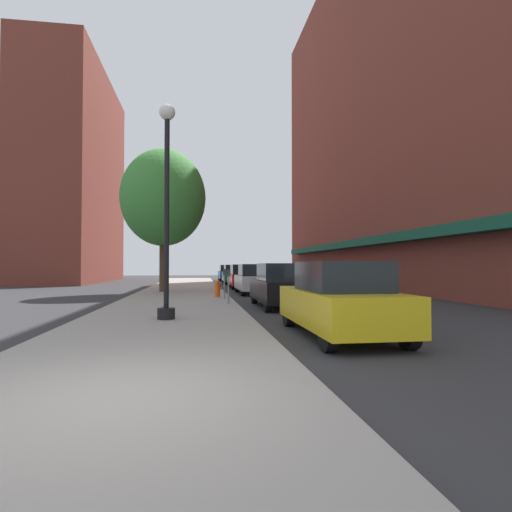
# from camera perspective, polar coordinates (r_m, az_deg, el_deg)

# --- Properties ---
(ground_plane) EXTENTS (90.00, 90.00, 0.00)m
(ground_plane) POSITION_cam_1_polar(r_m,az_deg,el_deg) (22.95, -0.43, -5.32)
(ground_plane) COLOR #2D2D30
(sidewalk_slab) EXTENTS (4.80, 50.00, 0.12)m
(sidewalk_slab) POSITION_cam_1_polar(r_m,az_deg,el_deg) (23.74, -10.41, -5.02)
(sidewalk_slab) COLOR gray
(sidewalk_slab) RESTS_ON ground
(building_right_brick) EXTENTS (6.80, 40.00, 26.99)m
(building_right_brick) POSITION_cam_1_polar(r_m,az_deg,el_deg) (32.45, 19.42, 20.20)
(building_right_brick) COLOR brown
(building_right_brick) RESTS_ON ground
(building_far_background) EXTENTS (6.80, 18.00, 20.41)m
(building_far_background) POSITION_cam_1_polar(r_m,az_deg,el_deg) (44.18, -24.11, 9.97)
(building_far_background) COLOR brown
(building_far_background) RESTS_ON ground
(lamppost) EXTENTS (0.48, 0.48, 5.90)m
(lamppost) POSITION_cam_1_polar(r_m,az_deg,el_deg) (11.38, -12.50, 6.89)
(lamppost) COLOR black
(lamppost) RESTS_ON sidewalk_slab
(fire_hydrant) EXTENTS (0.33, 0.26, 0.79)m
(fire_hydrant) POSITION_cam_1_polar(r_m,az_deg,el_deg) (18.91, -5.50, -4.57)
(fire_hydrant) COLOR #E05614
(fire_hydrant) RESTS_ON sidewalk_slab
(parking_meter_near) EXTENTS (0.14, 0.09, 1.31)m
(parking_meter_near) POSITION_cam_1_polar(r_m,az_deg,el_deg) (17.89, -4.50, -3.38)
(parking_meter_near) COLOR slate
(parking_meter_near) RESTS_ON sidewalk_slab
(parking_meter_far) EXTENTS (0.14, 0.09, 1.31)m
(parking_meter_far) POSITION_cam_1_polar(r_m,az_deg,el_deg) (15.48, -3.90, -3.69)
(parking_meter_far) COLOR slate
(parking_meter_far) RESTS_ON sidewalk_slab
(tree_near) EXTENTS (4.76, 4.76, 8.05)m
(tree_near) POSITION_cam_1_polar(r_m,az_deg,el_deg) (23.66, -12.96, 7.99)
(tree_near) COLOR #422D1E
(tree_near) RESTS_ON sidewalk_slab
(car_yellow) EXTENTS (1.80, 4.30, 1.66)m
(car_yellow) POSITION_cam_1_polar(r_m,az_deg,el_deg) (9.22, 11.71, -6.10)
(car_yellow) COLOR black
(car_yellow) RESTS_ON ground
(car_black) EXTENTS (1.80, 4.30, 1.66)m
(car_black) POSITION_cam_1_polar(r_m,az_deg,el_deg) (15.33, 3.53, -4.24)
(car_black) COLOR black
(car_black) RESTS_ON ground
(car_silver) EXTENTS (1.80, 4.30, 1.66)m
(car_silver) POSITION_cam_1_polar(r_m,az_deg,el_deg) (22.55, -0.30, -3.33)
(car_silver) COLOR black
(car_silver) RESTS_ON ground
(car_red) EXTENTS (1.80, 4.30, 1.66)m
(car_red) POSITION_cam_1_polar(r_m,az_deg,el_deg) (28.18, -1.91, -2.94)
(car_red) COLOR black
(car_red) RESTS_ON ground
(car_green) EXTENTS (1.80, 4.30, 1.66)m
(car_green) POSITION_cam_1_polar(r_m,az_deg,el_deg) (34.97, -3.16, -2.64)
(car_green) COLOR black
(car_green) RESTS_ON ground
(car_blue) EXTENTS (1.80, 4.30, 1.66)m
(car_blue) POSITION_cam_1_polar(r_m,az_deg,el_deg) (42.07, -4.04, -2.43)
(car_blue) COLOR black
(car_blue) RESTS_ON ground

